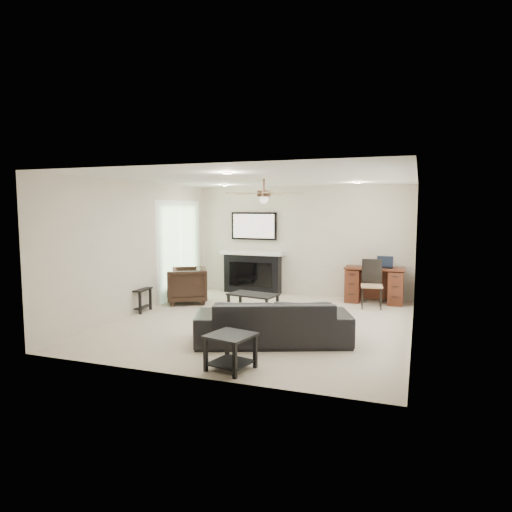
{
  "coord_description": "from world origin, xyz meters",
  "views": [
    {
      "loc": [
        2.55,
        -7.43,
        2.0
      ],
      "look_at": [
        -0.21,
        0.27,
        1.14
      ],
      "focal_mm": 32.0,
      "sensor_mm": 36.0,
      "label": 1
    }
  ],
  "objects_px": {
    "desk": "(374,285)",
    "armchair": "(186,285)",
    "coffee_table": "(253,304)",
    "sofa": "(273,321)",
    "fireplace_unit": "(252,253)"
  },
  "relations": [
    {
      "from": "desk",
      "to": "armchair",
      "type": "bearing_deg",
      "value": -160.19
    },
    {
      "from": "armchair",
      "to": "coffee_table",
      "type": "relative_size",
      "value": 0.92
    },
    {
      "from": "coffee_table",
      "to": "desk",
      "type": "relative_size",
      "value": 0.74
    },
    {
      "from": "desk",
      "to": "sofa",
      "type": "bearing_deg",
      "value": -108.08
    },
    {
      "from": "coffee_table",
      "to": "armchair",
      "type": "bearing_deg",
      "value": 172.39
    },
    {
      "from": "coffee_table",
      "to": "desk",
      "type": "height_order",
      "value": "desk"
    },
    {
      "from": "sofa",
      "to": "coffee_table",
      "type": "xyz_separation_m",
      "value": [
        -0.9,
        1.6,
        -0.13
      ]
    },
    {
      "from": "sofa",
      "to": "desk",
      "type": "distance_m",
      "value": 3.68
    },
    {
      "from": "armchair",
      "to": "sofa",
      "type": "bearing_deg",
      "value": 20.75
    },
    {
      "from": "sofa",
      "to": "coffee_table",
      "type": "distance_m",
      "value": 1.84
    },
    {
      "from": "armchair",
      "to": "desk",
      "type": "relative_size",
      "value": 0.68
    },
    {
      "from": "sofa",
      "to": "coffee_table",
      "type": "relative_size",
      "value": 2.52
    },
    {
      "from": "sofa",
      "to": "armchair",
      "type": "distance_m",
      "value": 3.37
    },
    {
      "from": "sofa",
      "to": "fireplace_unit",
      "type": "xyz_separation_m",
      "value": [
        -1.68,
        3.69,
        0.62
      ]
    },
    {
      "from": "armchair",
      "to": "coffee_table",
      "type": "height_order",
      "value": "armchair"
    }
  ]
}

